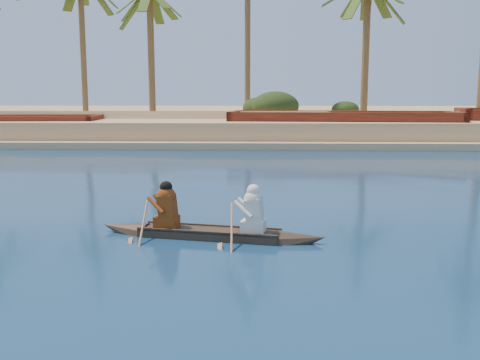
# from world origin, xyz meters

# --- Properties ---
(sandy_embankment) EXTENTS (150.00, 51.00, 1.50)m
(sandy_embankment) POSITION_xyz_m (0.00, 46.89, 0.53)
(sandy_embankment) COLOR #D6B878
(sandy_embankment) RESTS_ON ground
(palm_grove) EXTENTS (110.00, 14.00, 16.00)m
(palm_grove) POSITION_xyz_m (0.00, 35.00, 8.00)
(palm_grove) COLOR #3C551E
(palm_grove) RESTS_ON ground
(shrub_cluster) EXTENTS (100.00, 6.00, 2.40)m
(shrub_cluster) POSITION_xyz_m (0.00, 31.50, 1.20)
(shrub_cluster) COLOR #1C3112
(shrub_cluster) RESTS_ON ground
(canoe) EXTENTS (4.44, 1.42, 1.22)m
(canoe) POSITION_xyz_m (-4.38, 5.57, 0.23)
(canoe) COLOR #3C2C20
(canoe) RESTS_ON ground
(barge_left) EXTENTS (11.32, 4.57, 1.84)m
(barge_left) POSITION_xyz_m (-18.29, 26.20, 0.65)
(barge_left) COLOR maroon
(barge_left) RESTS_ON ground
(barge_mid) EXTENTS (13.05, 5.28, 2.12)m
(barge_mid) POSITION_xyz_m (1.33, 26.48, 0.74)
(barge_mid) COLOR maroon
(barge_mid) RESTS_ON ground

